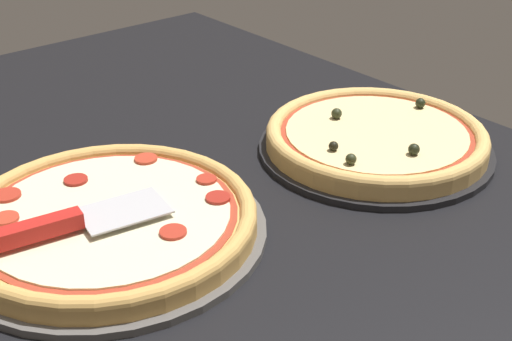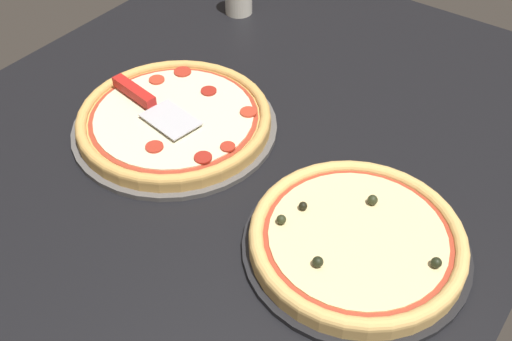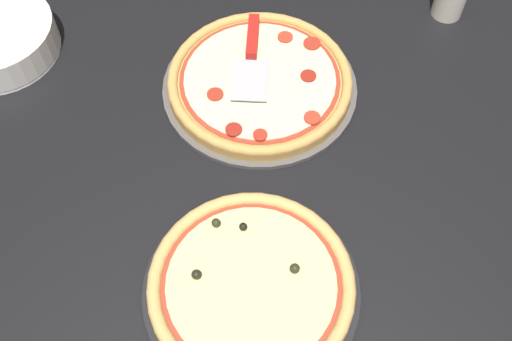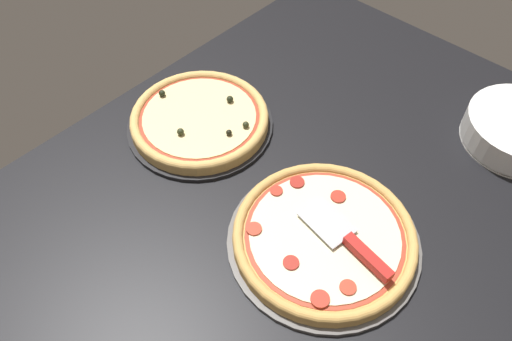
% 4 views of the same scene
% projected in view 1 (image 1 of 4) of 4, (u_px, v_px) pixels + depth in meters
% --- Properties ---
extents(ground_plane, '(1.54, 1.11, 0.04)m').
position_uv_depth(ground_plane, '(193.00, 223.00, 0.96)').
color(ground_plane, black).
extents(pizza_pan_front, '(0.40, 0.40, 0.01)m').
position_uv_depth(pizza_pan_front, '(110.00, 232.00, 0.90)').
color(pizza_pan_front, '#565451').
rests_on(pizza_pan_front, ground_plane).
extents(pizza_front, '(0.37, 0.37, 0.03)m').
position_uv_depth(pizza_front, '(108.00, 218.00, 0.89)').
color(pizza_front, tan).
rests_on(pizza_front, pizza_pan_front).
extents(pizza_pan_back, '(0.36, 0.36, 0.01)m').
position_uv_depth(pizza_pan_back, '(375.00, 149.00, 1.10)').
color(pizza_pan_back, black).
rests_on(pizza_pan_back, ground_plane).
extents(pizza_back, '(0.34, 0.34, 0.04)m').
position_uv_depth(pizza_back, '(376.00, 136.00, 1.09)').
color(pizza_back, '#DBAD60').
rests_on(pizza_back, pizza_pan_back).
extents(serving_spatula, '(0.09, 0.22, 0.02)m').
position_uv_depth(serving_spatula, '(58.00, 225.00, 0.83)').
color(serving_spatula, '#B7B7BC').
rests_on(serving_spatula, pizza_front).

